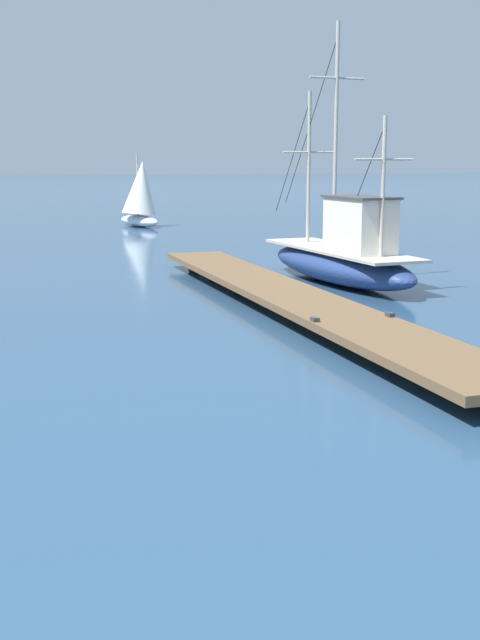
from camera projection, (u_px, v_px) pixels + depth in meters
floating_dock at (288, 295)px, 19.09m from camera, size 2.87×17.88×0.53m
fishing_boat_1 at (343, 256)px, 23.18m from camera, size 1.98×8.18×7.27m
distant_sailboat at (140, 194)px, 43.05m from camera, size 2.47×3.79×3.87m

